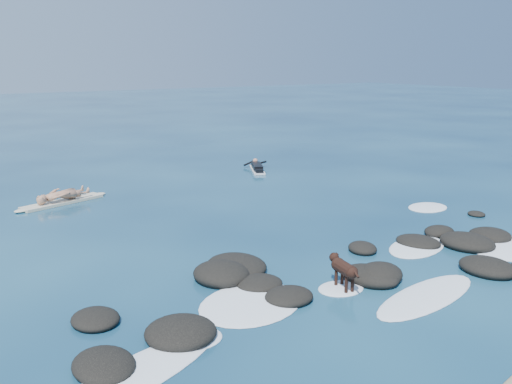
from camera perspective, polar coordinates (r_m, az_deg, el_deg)
ground at (r=15.06m, az=6.92°, el=-6.48°), size 160.00×160.00×0.00m
reef_rocks at (r=14.27m, az=12.50°, el=-7.39°), size 14.81×6.32×0.53m
breaking_foam at (r=14.31m, az=14.35°, el=-7.84°), size 15.33×7.38×0.12m
standing_surfer_rig at (r=21.32m, az=-18.93°, el=1.02°), size 3.55×1.47×2.06m
paddling_surfer_rig at (r=26.30m, az=0.10°, el=2.47°), size 1.63×2.39×0.43m
dog at (r=12.91m, az=8.70°, el=-7.51°), size 0.44×1.22×0.78m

